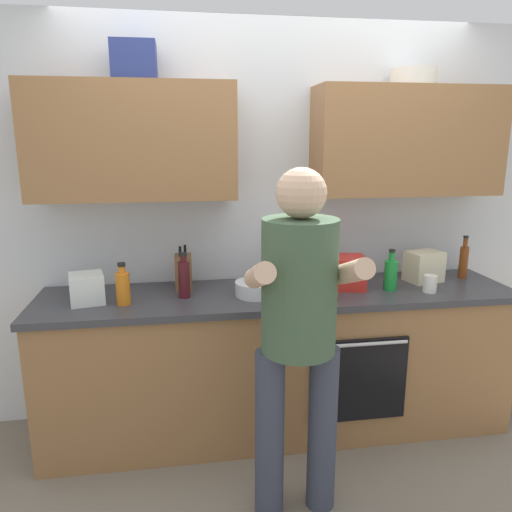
{
  "coord_description": "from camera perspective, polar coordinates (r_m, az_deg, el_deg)",
  "views": [
    {
      "loc": [
        -0.57,
        -2.73,
        1.79
      ],
      "look_at": [
        -0.16,
        -0.1,
        1.15
      ],
      "focal_mm": 34.32,
      "sensor_mm": 36.0,
      "label": 1
    }
  ],
  "objects": [
    {
      "name": "cup_ceramic",
      "position": [
        3.01,
        3.94,
        -2.68
      ],
      "size": [
        0.08,
        0.08,
        0.11
      ],
      "primitive_type": "cylinder",
      "color": "#BF4C47",
      "rests_on": "counter"
    },
    {
      "name": "ground_plane",
      "position": [
        3.32,
        2.63,
        -19.18
      ],
      "size": [
        12.0,
        12.0,
        0.0
      ],
      "primitive_type": "plane",
      "color": "#756B5B"
    },
    {
      "name": "knife_block",
      "position": [
        3.01,
        -8.47,
        -1.81
      ],
      "size": [
        0.1,
        0.14,
        0.27
      ],
      "color": "brown",
      "rests_on": "counter"
    },
    {
      "name": "bottle_soy",
      "position": [
        2.88,
        4.6,
        -2.52
      ],
      "size": [
        0.07,
        0.07,
        0.24
      ],
      "color": "black",
      "rests_on": "counter"
    },
    {
      "name": "bottle_syrup",
      "position": [
        3.13,
        5.76,
        -0.55
      ],
      "size": [
        0.06,
        0.06,
        0.31
      ],
      "color": "#8C4C14",
      "rests_on": "counter"
    },
    {
      "name": "person_standing",
      "position": [
        2.24,
        5.0,
        -7.54
      ],
      "size": [
        0.49,
        0.45,
        1.67
      ],
      "color": "#383D4C",
      "rests_on": "ground"
    },
    {
      "name": "cup_coffee",
      "position": [
        3.09,
        19.61,
        -3.07
      ],
      "size": [
        0.08,
        0.08,
        0.1
      ],
      "primitive_type": "cylinder",
      "color": "white",
      "rests_on": "counter"
    },
    {
      "name": "bottle_vinegar",
      "position": [
        3.46,
        23.04,
        -0.5
      ],
      "size": [
        0.06,
        0.06,
        0.28
      ],
      "color": "brown",
      "rests_on": "counter"
    },
    {
      "name": "bottle_oil",
      "position": [
        2.8,
        8.96,
        -2.97
      ],
      "size": [
        0.06,
        0.06,
        0.26
      ],
      "color": "olive",
      "rests_on": "counter"
    },
    {
      "name": "back_wall_unit",
      "position": [
        3.08,
        1.88,
        7.97
      ],
      "size": [
        4.0,
        0.38,
        2.5
      ],
      "color": "silver",
      "rests_on": "ground"
    },
    {
      "name": "mixing_bowl",
      "position": [
        2.85,
        0.07,
        -3.8
      ],
      "size": [
        0.25,
        0.25,
        0.08
      ],
      "primitive_type": "cylinder",
      "color": "silver",
      "rests_on": "counter"
    },
    {
      "name": "bottle_juice",
      "position": [
        2.78,
        -15.26,
        -3.52
      ],
      "size": [
        0.08,
        0.08,
        0.24
      ],
      "color": "orange",
      "rests_on": "counter"
    },
    {
      "name": "grocery_bag_rice",
      "position": [
        3.3,
        18.98,
        -1.16
      ],
      "size": [
        0.25,
        0.21,
        0.19
      ],
      "primitive_type": "cube",
      "rotation": [
        0.0,
        0.0,
        0.25
      ],
      "color": "beige",
      "rests_on": "counter"
    },
    {
      "name": "bottle_soda",
      "position": [
        3.05,
        15.42,
        -2.03
      ],
      "size": [
        0.08,
        0.08,
        0.25
      ],
      "color": "#198C33",
      "rests_on": "counter"
    },
    {
      "name": "counter",
      "position": [
        3.1,
        2.75,
        -12.13
      ],
      "size": [
        2.84,
        0.67,
        0.9
      ],
      "color": "olive",
      "rests_on": "ground"
    },
    {
      "name": "grocery_bag_produce",
      "position": [
        2.88,
        -19.13,
        -3.58
      ],
      "size": [
        0.22,
        0.23,
        0.16
      ],
      "primitive_type": "cube",
      "rotation": [
        0.0,
        0.0,
        0.22
      ],
      "color": "silver",
      "rests_on": "counter"
    },
    {
      "name": "grocery_bag_crisps",
      "position": [
        3.03,
        10.22,
        -1.87
      ],
      "size": [
        0.27,
        0.24,
        0.2
      ],
      "primitive_type": "cube",
      "rotation": [
        0.0,
        0.0,
        -0.16
      ],
      "color": "red",
      "rests_on": "counter"
    },
    {
      "name": "bottle_wine",
      "position": [
        2.83,
        -8.38,
        -2.55
      ],
      "size": [
        0.07,
        0.07,
        0.26
      ],
      "color": "#471419",
      "rests_on": "counter"
    }
  ]
}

